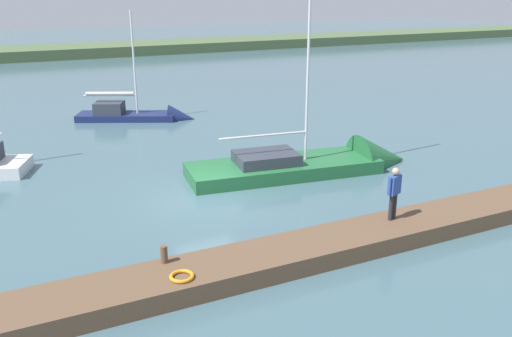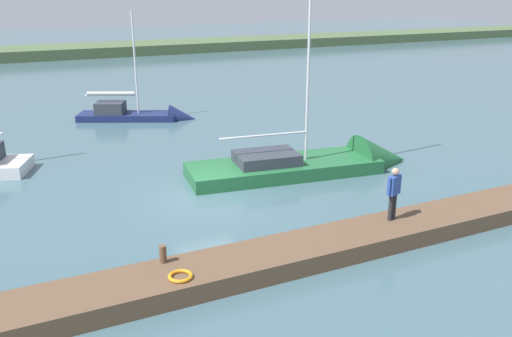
{
  "view_description": "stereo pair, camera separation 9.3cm",
  "coord_description": "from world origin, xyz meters",
  "px_view_note": "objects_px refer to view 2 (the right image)",
  "views": [
    {
      "loc": [
        6.85,
        18.4,
        7.79
      ],
      "look_at": [
        -1.87,
        0.33,
        1.03
      ],
      "focal_mm": 37.7,
      "sensor_mm": 36.0,
      "label": 1
    },
    {
      "loc": [
        6.77,
        18.44,
        7.79
      ],
      "look_at": [
        -1.87,
        0.33,
        1.03
      ],
      "focal_mm": 37.7,
      "sensor_mm": 36.0,
      "label": 2
    }
  ],
  "objects_px": {
    "sailboat_mid_channel": "(325,166)",
    "sailboat_near_dock": "(144,117)",
    "life_ring_buoy": "(180,276)",
    "mooring_post_far": "(163,254)",
    "person_on_dock": "(394,190)"
  },
  "relations": [
    {
      "from": "life_ring_buoy",
      "to": "person_on_dock",
      "type": "relative_size",
      "value": 0.37
    },
    {
      "from": "mooring_post_far",
      "to": "sailboat_near_dock",
      "type": "height_order",
      "value": "sailboat_near_dock"
    },
    {
      "from": "person_on_dock",
      "to": "sailboat_near_dock",
      "type": "bearing_deg",
      "value": -9.7
    },
    {
      "from": "sailboat_mid_channel",
      "to": "sailboat_near_dock",
      "type": "bearing_deg",
      "value": 117.6
    },
    {
      "from": "sailboat_mid_channel",
      "to": "sailboat_near_dock",
      "type": "distance_m",
      "value": 14.09
    },
    {
      "from": "sailboat_near_dock",
      "to": "person_on_dock",
      "type": "relative_size",
      "value": 4.17
    },
    {
      "from": "mooring_post_far",
      "to": "sailboat_near_dock",
      "type": "xyz_separation_m",
      "value": [
        -4.39,
        -19.51,
        -0.68
      ]
    },
    {
      "from": "life_ring_buoy",
      "to": "sailboat_near_dock",
      "type": "relative_size",
      "value": 0.09
    },
    {
      "from": "life_ring_buoy",
      "to": "sailboat_mid_channel",
      "type": "distance_m",
      "value": 11.7
    },
    {
      "from": "mooring_post_far",
      "to": "life_ring_buoy",
      "type": "height_order",
      "value": "mooring_post_far"
    },
    {
      "from": "sailboat_mid_channel",
      "to": "sailboat_near_dock",
      "type": "height_order",
      "value": "sailboat_mid_channel"
    },
    {
      "from": "person_on_dock",
      "to": "life_ring_buoy",
      "type": "bearing_deg",
      "value": 76.01
    },
    {
      "from": "mooring_post_far",
      "to": "sailboat_mid_channel",
      "type": "bearing_deg",
      "value": -145.84
    },
    {
      "from": "mooring_post_far",
      "to": "life_ring_buoy",
      "type": "distance_m",
      "value": 1.05
    },
    {
      "from": "mooring_post_far",
      "to": "sailboat_mid_channel",
      "type": "relative_size",
      "value": 0.04
    }
  ]
}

